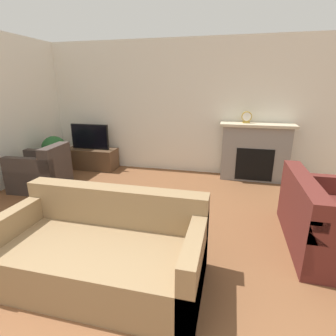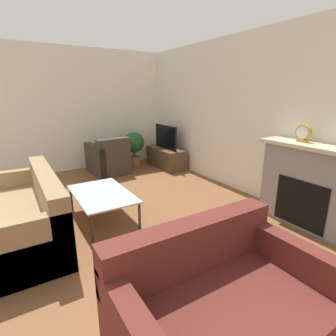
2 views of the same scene
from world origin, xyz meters
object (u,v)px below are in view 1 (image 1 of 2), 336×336
object	(u,v)px
armchair_by_window	(42,173)
potted_plant	(55,151)
tv	(90,137)
couch_sectional	(103,252)
couch_loveseat	(330,224)
mantel_clock	(247,117)
coffee_table	(135,201)

from	to	relation	value
armchair_by_window	potted_plant	distance (m)	0.82
tv	couch_sectional	size ratio (longest dim) A/B	0.45
couch_loveseat	potted_plant	bearing A→B (deg)	72.29
couch_loveseat	mantel_clock	distance (m)	2.58
tv	armchair_by_window	bearing A→B (deg)	-99.46
couch_sectional	potted_plant	size ratio (longest dim) A/B	2.32
tv	armchair_by_window	distance (m)	1.44
couch_loveseat	armchair_by_window	distance (m)	4.49
couch_loveseat	coffee_table	size ratio (longest dim) A/B	1.26
armchair_by_window	couch_sectional	bearing A→B (deg)	44.73
armchair_by_window	potted_plant	size ratio (longest dim) A/B	1.14
coffee_table	mantel_clock	bearing A→B (deg)	58.05
couch_loveseat	mantel_clock	xyz separation A→B (m)	(-0.92, 2.22, 0.94)
tv	potted_plant	bearing A→B (deg)	-128.28
potted_plant	mantel_clock	bearing A→B (deg)	10.91
couch_sectional	couch_loveseat	bearing A→B (deg)	25.62
couch_sectional	armchair_by_window	bearing A→B (deg)	139.27
armchair_by_window	potted_plant	xyz separation A→B (m)	(-0.25, 0.75, 0.22)
tv	couch_sectional	xyz separation A→B (m)	(1.91, -3.20, -0.44)
mantel_clock	coffee_table	bearing A→B (deg)	-121.95
mantel_clock	couch_loveseat	bearing A→B (deg)	-67.56
tv	mantel_clock	world-z (taller)	mantel_clock
couch_loveseat	tv	bearing A→B (deg)	63.47
armchair_by_window	coffee_table	size ratio (longest dim) A/B	0.81
coffee_table	armchair_by_window	bearing A→B (deg)	158.55
armchair_by_window	couch_loveseat	bearing A→B (deg)	75.93
tv	mantel_clock	size ratio (longest dim) A/B	3.91
couch_loveseat	coffee_table	world-z (taller)	couch_loveseat
couch_loveseat	armchair_by_window	world-z (taller)	same
couch_sectional	mantel_clock	bearing A→B (deg)	67.51
mantel_clock	armchair_by_window	bearing A→B (deg)	-157.21
tv	couch_sectional	distance (m)	3.75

